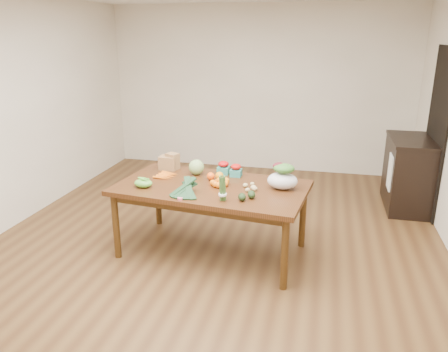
% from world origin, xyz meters
% --- Properties ---
extents(floor, '(6.00, 6.00, 0.00)m').
position_xyz_m(floor, '(0.00, 0.00, 0.00)').
color(floor, brown).
rests_on(floor, ground).
extents(room_walls, '(5.02, 6.02, 2.70)m').
position_xyz_m(room_walls, '(0.00, 0.00, 1.35)').
color(room_walls, white).
rests_on(room_walls, floor).
extents(dining_table, '(2.03, 1.29, 0.75)m').
position_xyz_m(dining_table, '(0.02, -0.17, 0.38)').
color(dining_table, '#4B2611').
rests_on(dining_table, floor).
extents(doorway_dark, '(0.02, 1.00, 2.10)m').
position_xyz_m(doorway_dark, '(2.48, 1.60, 1.05)').
color(doorway_dark, black).
rests_on(doorway_dark, floor).
extents(cabinet, '(0.52, 1.02, 0.94)m').
position_xyz_m(cabinet, '(2.22, 1.67, 0.47)').
color(cabinet, black).
rests_on(cabinet, floor).
extents(dish_towel, '(0.02, 0.28, 0.45)m').
position_xyz_m(dish_towel, '(1.96, 1.40, 0.55)').
color(dish_towel, white).
rests_on(dish_towel, cabinet).
extents(paper_bag, '(0.29, 0.25, 0.19)m').
position_xyz_m(paper_bag, '(-0.60, 0.26, 0.84)').
color(paper_bag, brown).
rests_on(paper_bag, dining_table).
extents(cabbage, '(0.17, 0.17, 0.17)m').
position_xyz_m(cabbage, '(-0.24, 0.15, 0.83)').
color(cabbage, '#87B065').
rests_on(cabbage, dining_table).
extents(strawberry_basket_a, '(0.14, 0.14, 0.11)m').
position_xyz_m(strawberry_basket_a, '(0.05, 0.25, 0.81)').
color(strawberry_basket_a, red).
rests_on(strawberry_basket_a, dining_table).
extents(strawberry_basket_b, '(0.13, 0.13, 0.11)m').
position_xyz_m(strawberry_basket_b, '(0.20, 0.19, 0.80)').
color(strawberry_basket_b, red).
rests_on(strawberry_basket_b, dining_table).
extents(orange_a, '(0.08, 0.08, 0.08)m').
position_xyz_m(orange_a, '(-0.03, 0.00, 0.79)').
color(orange_a, '#FC5D0F').
rests_on(orange_a, dining_table).
extents(orange_b, '(0.09, 0.09, 0.09)m').
position_xyz_m(orange_b, '(0.05, 0.03, 0.79)').
color(orange_b, orange).
rests_on(orange_b, dining_table).
extents(orange_c, '(0.08, 0.08, 0.08)m').
position_xyz_m(orange_c, '(0.15, -0.10, 0.79)').
color(orange_c, orange).
rests_on(orange_c, dining_table).
extents(mandarin_cluster, '(0.20, 0.20, 0.10)m').
position_xyz_m(mandarin_cluster, '(0.11, -0.19, 0.80)').
color(mandarin_cluster, orange).
rests_on(mandarin_cluster, dining_table).
extents(carrots, '(0.25, 0.27, 0.03)m').
position_xyz_m(carrots, '(-0.53, -0.00, 0.76)').
color(carrots, orange).
rests_on(carrots, dining_table).
extents(snap_pea_bag, '(0.19, 0.14, 0.09)m').
position_xyz_m(snap_pea_bag, '(-0.64, -0.38, 0.79)').
color(snap_pea_bag, '#76B83E').
rests_on(snap_pea_bag, dining_table).
extents(kale_bunch, '(0.37, 0.43, 0.16)m').
position_xyz_m(kale_bunch, '(-0.15, -0.53, 0.83)').
color(kale_bunch, '#163319').
rests_on(kale_bunch, dining_table).
extents(asparagus_bundle, '(0.09, 0.13, 0.26)m').
position_xyz_m(asparagus_bundle, '(0.23, -0.56, 0.88)').
color(asparagus_bundle, '#557E39').
rests_on(asparagus_bundle, dining_table).
extents(potato_a, '(0.05, 0.05, 0.04)m').
position_xyz_m(potato_a, '(0.37, -0.14, 0.77)').
color(potato_a, '#DBCD7E').
rests_on(potato_a, dining_table).
extents(potato_b, '(0.05, 0.04, 0.04)m').
position_xyz_m(potato_b, '(0.41, -0.27, 0.77)').
color(potato_b, tan).
rests_on(potato_b, dining_table).
extents(potato_c, '(0.06, 0.05, 0.05)m').
position_xyz_m(potato_c, '(0.46, -0.20, 0.78)').
color(potato_c, tan).
rests_on(potato_c, dining_table).
extents(potato_d, '(0.04, 0.04, 0.04)m').
position_xyz_m(potato_d, '(0.43, -0.08, 0.77)').
color(potato_d, tan).
rests_on(potato_d, dining_table).
extents(potato_e, '(0.05, 0.05, 0.05)m').
position_xyz_m(potato_e, '(0.48, -0.23, 0.77)').
color(potato_e, tan).
rests_on(potato_e, dining_table).
extents(avocado_a, '(0.10, 0.12, 0.07)m').
position_xyz_m(avocado_a, '(0.40, -0.52, 0.79)').
color(avocado_a, black).
rests_on(avocado_a, dining_table).
extents(avocado_b, '(0.10, 0.13, 0.07)m').
position_xyz_m(avocado_b, '(0.48, -0.43, 0.79)').
color(avocado_b, black).
rests_on(avocado_b, dining_table).
extents(salad_bag, '(0.33, 0.26, 0.24)m').
position_xyz_m(salad_bag, '(0.73, -0.10, 0.87)').
color(salad_bag, silver).
rests_on(salad_bag, dining_table).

